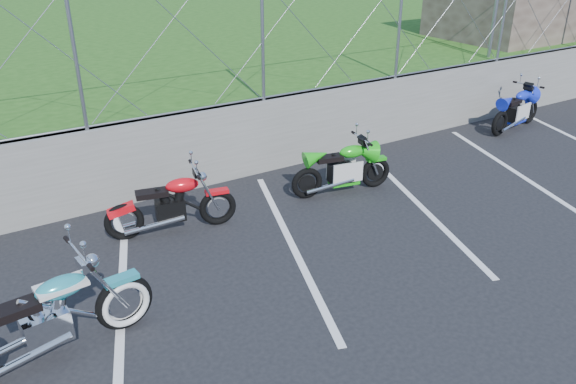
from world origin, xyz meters
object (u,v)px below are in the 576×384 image
cruiser_turquoise (50,321)px  naked_orange (173,206)px  sportbike_green (343,170)px  sportbike_blue (517,111)px

cruiser_turquoise → naked_orange: size_ratio=1.19×
cruiser_turquoise → sportbike_green: cruiser_turquoise is taller
naked_orange → sportbike_green: naked_orange is taller
naked_orange → sportbike_green: size_ratio=1.06×
naked_orange → sportbike_blue: bearing=15.1°
sportbike_green → sportbike_blue: bearing=17.9°
naked_orange → sportbike_green: bearing=8.0°
cruiser_turquoise → sportbike_green: (4.90, 1.66, -0.05)m
sportbike_green → cruiser_turquoise: bearing=-150.4°
naked_orange → sportbike_blue: sportbike_blue is taller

